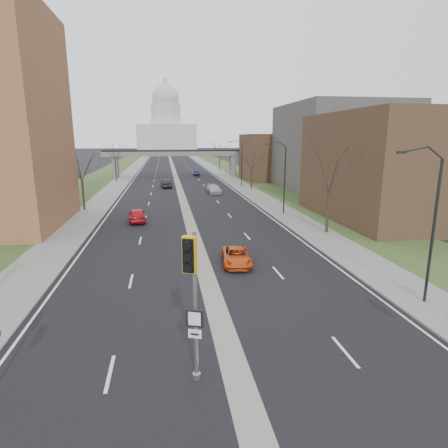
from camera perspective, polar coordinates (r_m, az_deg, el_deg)
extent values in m
plane|color=black|center=(15.13, 2.87, -24.43)|extent=(700.00, 700.00, 0.00)
cube|color=black|center=(162.03, -8.14, 9.59)|extent=(20.00, 600.00, 0.01)
cube|color=gray|center=(162.03, -8.14, 9.59)|extent=(1.20, 600.00, 0.02)
cube|color=gray|center=(162.66, -3.85, 9.72)|extent=(4.00, 600.00, 0.12)
cube|color=gray|center=(162.28, -12.43, 9.45)|extent=(4.00, 600.00, 0.12)
cube|color=#2D431F|center=(163.30, -1.72, 9.76)|extent=(8.00, 600.00, 0.10)
cube|color=#2D431F|center=(162.74, -14.57, 9.34)|extent=(8.00, 600.00, 0.10)
cube|color=#4E3824|center=(47.90, 25.00, 7.96)|extent=(16.00, 20.00, 12.00)
cube|color=#53514C|center=(70.71, 16.99, 11.05)|extent=(18.00, 22.00, 15.00)
cube|color=#4E3824|center=(85.46, 7.89, 10.04)|extent=(14.00, 14.00, 10.00)
cube|color=slate|center=(92.70, -16.18, 8.33)|extent=(1.20, 2.50, 5.00)
cube|color=slate|center=(93.47, 1.30, 8.86)|extent=(1.20, 2.50, 5.00)
cube|color=slate|center=(91.86, -7.47, 10.56)|extent=(34.00, 3.00, 1.00)
cube|color=black|center=(91.83, -7.48, 11.00)|extent=(34.00, 0.15, 0.50)
cube|color=beige|center=(331.76, -8.72, 12.97)|extent=(48.00, 42.00, 20.00)
cube|color=beige|center=(332.01, -8.79, 15.04)|extent=(26.00, 26.00, 5.00)
cylinder|color=beige|center=(332.47, -8.85, 16.58)|extent=(22.00, 22.00, 14.00)
sphere|color=beige|center=(333.38, -8.92, 18.47)|extent=(22.00, 22.00, 22.00)
cylinder|color=beige|center=(334.70, -8.99, 20.43)|extent=(3.60, 3.60, 4.50)
cylinder|color=black|center=(23.38, 29.24, -1.23)|extent=(0.16, 0.16, 8.00)
cube|color=black|center=(21.46, 25.62, 9.81)|extent=(0.45, 0.18, 0.14)
cylinder|color=black|center=(46.32, 9.22, 6.52)|extent=(0.16, 0.16, 8.00)
cube|color=black|center=(45.38, 6.60, 11.98)|extent=(0.45, 0.18, 0.14)
cylinder|color=black|center=(71.39, 2.71, 8.89)|extent=(0.16, 0.16, 8.00)
cube|color=black|center=(70.78, 0.88, 12.39)|extent=(0.45, 0.18, 0.14)
cylinder|color=#382B21|center=(51.34, -20.64, 4.09)|extent=(0.28, 0.28, 3.75)
cylinder|color=#382B21|center=(84.68, -16.15, 7.76)|extent=(0.28, 0.28, 4.25)
cylinder|color=#382B21|center=(37.82, 15.52, 1.73)|extent=(0.28, 0.28, 4.00)
cylinder|color=#382B21|center=(68.92, 4.18, 6.84)|extent=(0.28, 0.28, 3.50)
cylinder|color=#382B21|center=(108.10, -0.66, 9.29)|extent=(0.28, 0.28, 4.25)
cylinder|color=gray|center=(14.36, -4.37, -12.71)|extent=(0.16, 0.16, 5.95)
cylinder|color=gray|center=(15.80, -4.18, -22.09)|extent=(0.32, 0.32, 0.23)
cube|color=#D99F0C|center=(13.00, -5.26, -4.66)|extent=(0.61, 0.60, 1.31)
cube|color=black|center=(14.51, -4.35, -13.93)|extent=(0.66, 0.29, 0.69)
cube|color=silver|center=(14.80, -4.31, -16.10)|extent=(0.50, 0.23, 0.34)
imported|color=red|center=(43.05, -13.12, 1.36)|extent=(2.29, 4.70, 1.54)
imported|color=black|center=(72.01, -8.82, 6.12)|extent=(2.27, 4.96, 1.58)
imported|color=#CB4B15|center=(27.90, 1.91, -4.93)|extent=(2.48, 4.62, 1.23)
imported|color=#A7A8AE|center=(63.56, -1.56, 5.31)|extent=(2.39, 5.11, 1.44)
imported|color=navy|center=(94.27, -4.25, 7.75)|extent=(1.75, 4.01, 1.34)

